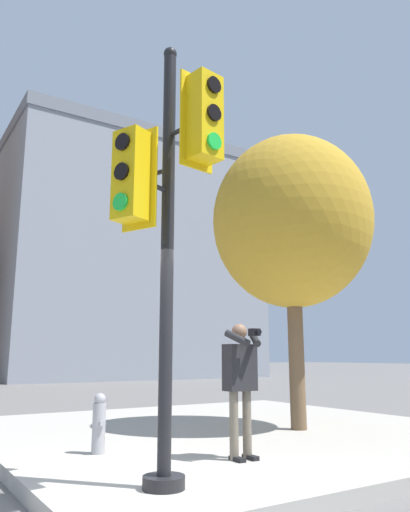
{
  "coord_description": "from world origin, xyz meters",
  "views": [
    {
      "loc": [
        -1.8,
        -4.03,
        1.42
      ],
      "look_at": [
        1.29,
        0.84,
        2.58
      ],
      "focal_mm": 35.0,
      "sensor_mm": 36.0,
      "label": 1
    }
  ],
  "objects_px": {
    "traffic_signal_pole": "(159,197)",
    "person_photographer": "(241,377)",
    "fire_hydrant": "(99,423)",
    "street_tree": "(292,222)"
  },
  "relations": [
    {
      "from": "traffic_signal_pole",
      "to": "person_photographer",
      "type": "bearing_deg",
      "value": 25.64
    },
    {
      "from": "street_tree",
      "to": "fire_hydrant",
      "type": "bearing_deg",
      "value": -176.64
    },
    {
      "from": "traffic_signal_pole",
      "to": "street_tree",
      "type": "relative_size",
      "value": 0.88
    },
    {
      "from": "traffic_signal_pole",
      "to": "street_tree",
      "type": "xyz_separation_m",
      "value": [
        3.91,
        2.26,
        0.83
      ]
    },
    {
      "from": "street_tree",
      "to": "fire_hydrant",
      "type": "height_order",
      "value": "street_tree"
    },
    {
      "from": "traffic_signal_pole",
      "to": "person_photographer",
      "type": "xyz_separation_m",
      "value": [
        1.58,
        0.76,
        -1.87
      ]
    },
    {
      "from": "fire_hydrant",
      "to": "traffic_signal_pole",
      "type": "bearing_deg",
      "value": -96.49
    },
    {
      "from": "traffic_signal_pole",
      "to": "person_photographer",
      "type": "height_order",
      "value": "traffic_signal_pole"
    },
    {
      "from": "person_photographer",
      "to": "fire_hydrant",
      "type": "xyz_separation_m",
      "value": [
        -1.35,
        1.29,
        -0.61
      ]
    },
    {
      "from": "street_tree",
      "to": "fire_hydrant",
      "type": "xyz_separation_m",
      "value": [
        -3.68,
        -0.22,
        -3.3
      ]
    }
  ]
}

